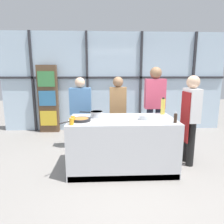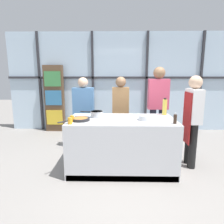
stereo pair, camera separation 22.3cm
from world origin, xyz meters
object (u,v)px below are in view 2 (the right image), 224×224
(spectator_far_left, at_px, (84,109))
(oil_bottle, at_px, (165,107))
(white_plate, at_px, (145,117))
(saucepan, at_px, (97,114))
(chef, at_px, (193,116))
(frying_pan, at_px, (80,119))
(pepper_grinder, at_px, (175,119))
(spectator_center_left, at_px, (121,107))
(juice_glass_near, at_px, (70,121))
(spectator_center_right, at_px, (158,103))
(juice_glass_far, at_px, (72,119))
(mixing_bowl, at_px, (144,117))

(spectator_far_left, xyz_separation_m, oil_bottle, (1.62, -0.65, 0.17))
(white_plate, height_order, oil_bottle, oil_bottle)
(saucepan, bearing_deg, oil_bottle, 9.92)
(spectator_far_left, bearing_deg, chef, 157.47)
(chef, xyz_separation_m, frying_pan, (-1.94, -0.27, -0.00))
(spectator_far_left, height_order, pepper_grinder, spectator_far_left)
(spectator_center_left, height_order, juice_glass_near, spectator_center_left)
(saucepan, relative_size, oil_bottle, 1.31)
(juice_glass_near, bearing_deg, white_plate, 23.28)
(spectator_center_left, distance_m, saucepan, 0.97)
(spectator_center_right, xyz_separation_m, pepper_grinder, (0.00, -1.30, -0.05))
(saucepan, height_order, white_plate, saucepan)
(white_plate, bearing_deg, juice_glass_far, -162.50)
(saucepan, bearing_deg, white_plate, 2.40)
(mixing_bowl, xyz_separation_m, juice_glass_near, (-1.18, -0.30, 0.01))
(frying_pan, bearing_deg, mixing_bowl, 3.72)
(juice_glass_near, bearing_deg, chef, 13.76)
(juice_glass_far, bearing_deg, saucepan, 43.94)
(spectator_far_left, distance_m, mixing_bowl, 1.59)
(frying_pan, distance_m, white_plate, 1.15)
(spectator_center_left, bearing_deg, mixing_bowl, 109.50)
(white_plate, bearing_deg, chef, -1.55)
(oil_bottle, bearing_deg, frying_pan, -162.46)
(pepper_grinder, bearing_deg, spectator_center_right, 90.01)
(chef, bearing_deg, spectator_center_right, 27.01)
(saucepan, distance_m, oil_bottle, 1.27)
(spectator_center_right, distance_m, frying_pan, 1.88)
(spectator_center_right, bearing_deg, frying_pan, 36.75)
(saucepan, bearing_deg, spectator_far_left, 113.17)
(oil_bottle, bearing_deg, spectator_center_right, 89.14)
(spectator_far_left, height_order, saucepan, spectator_far_left)
(chef, height_order, pepper_grinder, chef)
(white_plate, height_order, juice_glass_far, juice_glass_far)
(spectator_center_right, distance_m, saucepan, 1.53)
(spectator_far_left, distance_m, saucepan, 0.95)
(frying_pan, bearing_deg, oil_bottle, 17.54)
(pepper_grinder, distance_m, juice_glass_far, 1.62)
(frying_pan, relative_size, mixing_bowl, 2.25)
(juice_glass_far, bearing_deg, spectator_center_left, 56.60)
(chef, xyz_separation_m, oil_bottle, (-0.45, 0.20, 0.13))
(white_plate, distance_m, pepper_grinder, 0.61)
(juice_glass_near, xyz_separation_m, juice_glass_far, (0.00, 0.14, 0.00))
(spectator_far_left, relative_size, frying_pan, 3.46)
(saucepan, height_order, juice_glass_far, saucepan)
(oil_bottle, bearing_deg, mixing_bowl, -136.78)
(white_plate, bearing_deg, saucepan, -177.60)
(spectator_center_left, distance_m, juice_glass_far, 1.46)
(pepper_grinder, relative_size, juice_glass_near, 1.68)
(spectator_center_right, height_order, oil_bottle, spectator_center_right)
(spectator_far_left, xyz_separation_m, mixing_bowl, (1.19, -1.05, 0.06))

